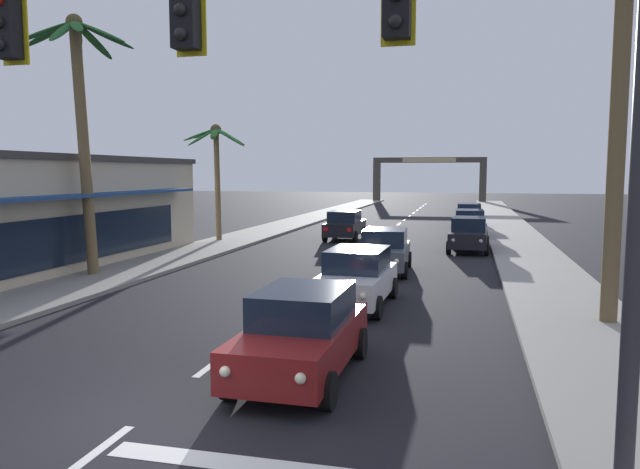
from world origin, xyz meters
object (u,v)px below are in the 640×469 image
(traffic_signal_mast, at_px, (314,57))
(town_gateway_arch, at_px, (429,173))
(sedan_oncoming_far, at_px, (345,225))
(sedan_parked_nearest_kerb, at_px, (469,224))
(sedan_lead_at_stop_bar, at_px, (302,332))
(sedan_parked_far_kerb, at_px, (469,234))
(palm_right_second, at_px, (620,60))
(palm_left_second, at_px, (80,98))
(sedan_fifth_in_queue, at_px, (385,250))
(palm_left_third, at_px, (217,151))
(sedan_parked_mid_kerb, at_px, (469,215))
(sedan_third_in_queue, at_px, (357,277))

(traffic_signal_mast, relative_size, town_gateway_arch, 0.77)
(sedan_oncoming_far, distance_m, sedan_parked_nearest_kerb, 7.51)
(sedan_lead_at_stop_bar, xyz_separation_m, sedan_parked_far_kerb, (3.12, 19.67, 0.00))
(sedan_lead_at_stop_bar, height_order, sedan_parked_far_kerb, same)
(town_gateway_arch, bearing_deg, traffic_signal_mast, -87.60)
(sedan_lead_at_stop_bar, xyz_separation_m, sedan_parked_nearest_kerb, (3.17, 25.92, 0.00))
(palm_right_second, bearing_deg, sedan_oncoming_far, 120.16)
(town_gateway_arch, bearing_deg, palm_left_second, -98.13)
(sedan_fifth_in_queue, distance_m, sedan_oncoming_far, 11.44)
(sedan_lead_at_stop_bar, distance_m, palm_left_second, 14.93)
(sedan_lead_at_stop_bar, relative_size, sedan_oncoming_far, 1.00)
(sedan_lead_at_stop_bar, xyz_separation_m, palm_left_second, (-10.72, 8.67, 5.72))
(traffic_signal_mast, distance_m, town_gateway_arch, 73.55)
(traffic_signal_mast, xyz_separation_m, palm_left_second, (-11.84, 12.11, 1.28))
(sedan_oncoming_far, bearing_deg, sedan_fifth_in_queue, -70.75)
(sedan_fifth_in_queue, xyz_separation_m, palm_left_third, (-10.42, 7.85, 4.20))
(sedan_fifth_in_queue, height_order, town_gateway_arch, town_gateway_arch)
(sedan_lead_at_stop_bar, relative_size, sedan_parked_mid_kerb, 0.99)
(traffic_signal_mast, relative_size, sedan_parked_far_kerb, 2.52)
(sedan_parked_nearest_kerb, bearing_deg, sedan_fifth_in_queue, -103.63)
(traffic_signal_mast, bearing_deg, sedan_parked_far_kerb, 85.05)
(sedan_fifth_in_queue, height_order, sedan_parked_mid_kerb, same)
(palm_left_second, bearing_deg, sedan_third_in_queue, -12.87)
(sedan_oncoming_far, relative_size, town_gateway_arch, 0.30)
(sedan_third_in_queue, bearing_deg, palm_left_third, 126.53)
(sedan_oncoming_far, xyz_separation_m, palm_left_third, (-6.65, -2.95, 4.20))
(sedan_fifth_in_queue, height_order, palm_left_third, palm_left_third)
(traffic_signal_mast, height_order, sedan_oncoming_far, traffic_signal_mast)
(sedan_lead_at_stop_bar, bearing_deg, sedan_third_in_queue, 90.66)
(sedan_parked_nearest_kerb, height_order, sedan_parked_mid_kerb, same)
(palm_right_second, bearing_deg, palm_left_second, 169.34)
(sedan_oncoming_far, height_order, palm_left_second, palm_left_second)
(sedan_parked_mid_kerb, relative_size, sedan_parked_far_kerb, 1.00)
(town_gateway_arch, bearing_deg, sedan_parked_mid_kerb, -82.08)
(traffic_signal_mast, xyz_separation_m, town_gateway_arch, (-3.08, 73.47, -1.42))
(sedan_fifth_in_queue, bearing_deg, sedan_parked_far_kerb, 65.92)
(sedan_parked_far_kerb, height_order, palm_left_third, palm_left_third)
(sedan_lead_at_stop_bar, xyz_separation_m, sedan_fifth_in_queue, (-0.09, 12.48, 0.00))
(sedan_parked_far_kerb, bearing_deg, palm_right_second, -76.60)
(traffic_signal_mast, distance_m, palm_right_second, 10.46)
(sedan_third_in_queue, xyz_separation_m, sedan_parked_nearest_kerb, (3.24, 19.68, 0.00))
(palm_right_second, bearing_deg, palm_left_third, 138.80)
(sedan_parked_nearest_kerb, relative_size, palm_left_third, 0.69)
(sedan_fifth_in_queue, distance_m, palm_right_second, 11.24)
(sedan_third_in_queue, relative_size, sedan_parked_mid_kerb, 1.00)
(sedan_fifth_in_queue, relative_size, sedan_parked_nearest_kerb, 1.00)
(sedan_parked_mid_kerb, distance_m, sedan_parked_far_kerb, 13.75)
(sedan_lead_at_stop_bar, xyz_separation_m, sedan_oncoming_far, (-3.86, 23.28, 0.00))
(sedan_parked_mid_kerb, bearing_deg, palm_left_second, -119.25)
(traffic_signal_mast, relative_size, sedan_oncoming_far, 2.54)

